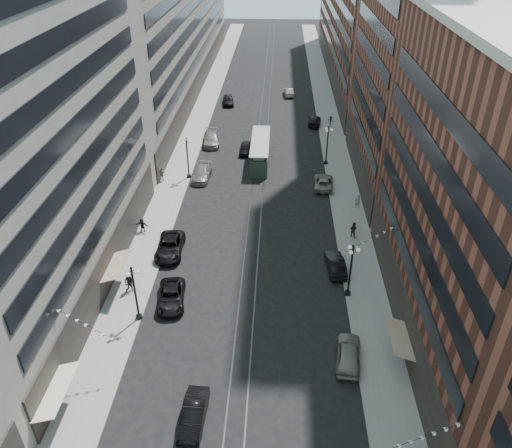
% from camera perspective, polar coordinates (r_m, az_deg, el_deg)
% --- Properties ---
extents(ground, '(220.00, 220.00, 0.00)m').
position_cam_1_polar(ground, '(70.53, 0.44, 6.96)').
color(ground, black).
rests_on(ground, ground).
extents(sidewalk_west, '(4.00, 180.00, 0.15)m').
position_cam_1_polar(sidewalk_west, '(80.74, -7.21, 10.14)').
color(sidewalk_west, gray).
rests_on(sidewalk_west, ground).
extents(sidewalk_east, '(4.00, 180.00, 0.15)m').
position_cam_1_polar(sidewalk_east, '(80.07, 8.75, 9.83)').
color(sidewalk_east, gray).
rests_on(sidewalk_east, ground).
extents(rail_west, '(0.12, 180.00, 0.02)m').
position_cam_1_polar(rail_west, '(79.70, 0.23, 10.05)').
color(rail_west, '#2D2D33').
rests_on(rail_west, ground).
extents(rail_east, '(0.12, 180.00, 0.02)m').
position_cam_1_polar(rail_east, '(79.66, 1.25, 10.03)').
color(rail_east, '#2D2D33').
rests_on(rail_east, ground).
extents(building_west_mid, '(8.00, 36.00, 28.00)m').
position_cam_1_polar(building_west_mid, '(44.56, -23.66, 8.29)').
color(building_west_mid, '#9B9889').
rests_on(building_west_mid, ground).
extents(building_west_far, '(8.00, 90.00, 26.00)m').
position_cam_1_polar(building_west_far, '(103.04, -8.91, 22.33)').
color(building_west_far, '#9B9889').
rests_on(building_west_far, ground).
extents(building_east_mid, '(8.00, 30.00, 24.00)m').
position_cam_1_polar(building_east_mid, '(39.33, 24.07, 1.79)').
color(building_east_mid, brown).
rests_on(building_east_mid, ground).
extents(building_east_tower, '(8.00, 26.00, 42.00)m').
position_cam_1_polar(building_east_tower, '(62.15, 17.57, 22.47)').
color(building_east_tower, brown).
rests_on(building_east_tower, ground).
extents(building_east_far, '(8.00, 72.00, 24.00)m').
position_cam_1_polar(building_east_far, '(111.19, 11.00, 22.33)').
color(building_east_far, brown).
rests_on(building_east_far, ground).
extents(lamppost_sw_far, '(1.03, 1.14, 5.52)m').
position_cam_1_polar(lamppost_sw_far, '(43.26, -13.67, -7.51)').
color(lamppost_sw_far, black).
rests_on(lamppost_sw_far, sidewalk_west).
extents(lamppost_sw_mid, '(1.03, 1.14, 5.52)m').
position_cam_1_polar(lamppost_sw_mid, '(65.68, -7.84, 7.64)').
color(lamppost_sw_mid, black).
rests_on(lamppost_sw_mid, sidewalk_west).
extents(lamppost_se_far, '(1.03, 1.14, 5.52)m').
position_cam_1_polar(lamppost_se_far, '(45.30, 10.77, -5.04)').
color(lamppost_se_far, black).
rests_on(lamppost_se_far, sidewalk_east).
extents(lamppost_se_mid, '(1.03, 1.14, 5.52)m').
position_cam_1_polar(lamppost_se_mid, '(69.55, 8.15, 9.05)').
color(lamppost_se_mid, black).
rests_on(lamppost_se_mid, sidewalk_east).
extents(streetcar, '(2.49, 11.26, 3.11)m').
position_cam_1_polar(streetcar, '(70.60, 0.47, 8.27)').
color(streetcar, '#253A2B').
rests_on(streetcar, ground).
extents(car_2, '(2.93, 5.31, 1.41)m').
position_cam_1_polar(car_2, '(45.90, -9.67, -8.16)').
color(car_2, black).
rests_on(car_2, ground).
extents(car_4, '(2.45, 4.90, 1.60)m').
position_cam_1_polar(car_4, '(40.84, 10.51, -14.33)').
color(car_4, slate).
rests_on(car_4, ground).
extents(car_5, '(1.72, 4.49, 1.46)m').
position_cam_1_polar(car_5, '(36.97, -7.13, -20.75)').
color(car_5, black).
rests_on(car_5, ground).
extents(pedestrian_2, '(1.05, 0.77, 1.93)m').
position_cam_1_polar(pedestrian_2, '(47.57, -14.30, -6.52)').
color(pedestrian_2, black).
rests_on(pedestrian_2, sidewalk_west).
extents(car_7, '(2.80, 5.72, 1.56)m').
position_cam_1_polar(car_7, '(52.10, -9.82, -2.57)').
color(car_7, black).
rests_on(car_7, ground).
extents(car_8, '(3.05, 6.06, 1.69)m').
position_cam_1_polar(car_8, '(76.75, -5.13, 9.69)').
color(car_8, slate).
rests_on(car_8, ground).
extents(car_9, '(2.51, 4.92, 1.60)m').
position_cam_1_polar(car_9, '(93.69, -3.21, 13.96)').
color(car_9, black).
rests_on(car_9, ground).
extents(car_10, '(1.96, 4.62, 1.48)m').
position_cam_1_polar(car_10, '(49.58, 9.09, -4.56)').
color(car_10, black).
rests_on(car_10, ground).
extents(car_11, '(2.65, 5.16, 1.39)m').
position_cam_1_polar(car_11, '(64.45, 7.71, 4.77)').
color(car_11, gray).
rests_on(car_11, ground).
extents(car_12, '(2.45, 4.96, 1.38)m').
position_cam_1_polar(car_12, '(84.52, 6.69, 11.65)').
color(car_12, black).
rests_on(car_12, ground).
extents(car_13, '(1.81, 4.29, 1.45)m').
position_cam_1_polar(car_13, '(73.51, -1.18, 8.66)').
color(car_13, black).
rests_on(car_13, ground).
extents(car_14, '(2.05, 4.56, 1.45)m').
position_cam_1_polar(car_14, '(98.58, 3.77, 14.83)').
color(car_14, gray).
rests_on(car_14, ground).
extents(pedestrian_5, '(1.52, 0.71, 1.58)m').
position_cam_1_polar(pedestrian_5, '(55.93, -12.88, -0.11)').
color(pedestrian_5, black).
rests_on(pedestrian_5, sidewalk_west).
extents(pedestrian_6, '(1.12, 0.62, 1.82)m').
position_cam_1_polar(pedestrian_6, '(66.17, -10.70, 5.60)').
color(pedestrian_6, gray).
rests_on(pedestrian_6, sidewalk_west).
extents(pedestrian_7, '(0.98, 0.84, 1.76)m').
position_cam_1_polar(pedestrian_7, '(54.60, 11.05, -0.62)').
color(pedestrian_7, black).
rests_on(pedestrian_7, sidewalk_east).
extents(pedestrian_8, '(0.74, 0.57, 1.82)m').
position_cam_1_polar(pedestrian_8, '(60.08, 11.52, 2.62)').
color(pedestrian_8, '#9F9284').
rests_on(pedestrian_8, sidewalk_east).
extents(pedestrian_9, '(1.00, 0.48, 1.50)m').
position_cam_1_polar(pedestrian_9, '(84.31, 8.52, 11.61)').
color(pedestrian_9, black).
rests_on(pedestrian_9, sidewalk_east).
extents(car_extra_0, '(2.34, 5.33, 1.52)m').
position_cam_1_polar(car_extra_0, '(66.33, -6.21, 5.77)').
color(car_extra_0, slate).
rests_on(car_extra_0, ground).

